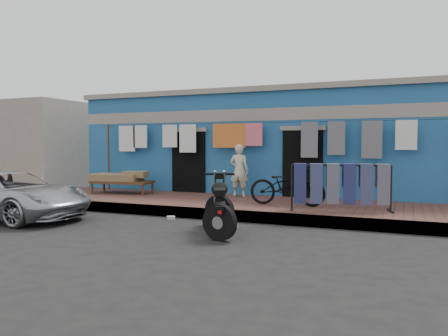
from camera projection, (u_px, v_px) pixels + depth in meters
ground at (184, 233)px, 8.38m from camera, size 80.00×80.00×0.00m
sidewalk at (239, 206)px, 11.14m from camera, size 28.00×3.00×0.25m
curb at (216, 214)px, 9.80m from camera, size 28.00×0.10×0.25m
building at (281, 145)px, 14.73m from camera, size 12.20×5.20×3.36m
neighbor_left at (35, 145)px, 18.97m from camera, size 6.00×5.00×3.40m
clothesline at (246, 140)px, 12.31m from camera, size 10.06×0.06×2.10m
car at (9, 194)px, 9.98m from camera, size 4.05×1.92×1.13m
seated_person at (239, 171)px, 12.10m from camera, size 0.54×0.37×1.46m
bicycle at (287, 181)px, 10.35m from camera, size 1.80×0.67×1.16m
motorcycle at (220, 204)px, 8.34m from camera, size 1.87×2.18×1.12m
charpoy at (122, 183)px, 13.01m from camera, size 2.07×1.33×0.63m
jeans_rack at (341, 186)px, 9.51m from camera, size 2.42×1.49×1.06m
litter_a at (171, 218)px, 9.85m from camera, size 0.23×0.21×0.08m
litter_b at (211, 221)px, 9.48m from camera, size 0.20×0.19×0.08m
litter_c at (232, 226)px, 8.88m from camera, size 0.20×0.23×0.08m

